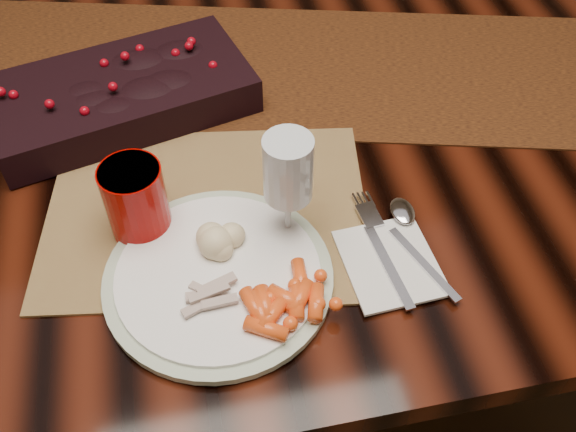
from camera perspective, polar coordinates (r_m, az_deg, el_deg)
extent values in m
plane|color=black|center=(1.60, -2.98, -12.39)|extent=(5.00, 5.00, 0.00)
cube|color=black|center=(1.28, -3.65, -4.40)|extent=(1.80, 1.00, 0.75)
cube|color=#391C08|center=(1.11, -4.27, 13.15)|extent=(1.76, 0.78, 0.00)
cube|color=brown|center=(0.87, -7.21, 0.43)|extent=(0.47, 0.38, 0.00)
cylinder|color=white|center=(0.79, -6.21, -5.34)|extent=(0.34, 0.34, 0.02)
cube|color=white|center=(0.82, 9.04, -4.13)|extent=(0.12, 0.14, 0.00)
cylinder|color=#910200|center=(0.83, -13.35, 1.30)|extent=(0.09, 0.09, 0.11)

